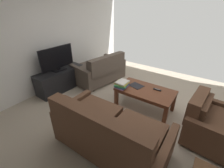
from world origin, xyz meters
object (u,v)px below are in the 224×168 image
Objects in this scene: tv_stand at (61,80)px; loose_magazine at (136,86)px; sofa_main at (109,133)px; tv_remote at (157,90)px; loveseat_near at (100,70)px; coffee_table at (145,93)px; armchair_side at (214,125)px; flat_tv at (57,58)px; book_stack at (122,84)px.

tv_stand is 2.01m from loose_magazine.
sofa_main is at bearing 158.29° from tv_stand.
tv_stand reaches higher than tv_remote.
coffee_table is at bearing 162.89° from loveseat_near.
coffee_table is 2.23m from tv_stand.
armchair_side is 1.13m from tv_remote.
tv_stand is at bearing 13.50° from tv_remote.
armchair_side is at bearing 164.36° from tv_remote.
sofa_main is 1.88× the size of flat_tv.
tv_remote is (1.08, -0.30, 0.15)m from armchair_side.
tv_remote is at bearing -65.51° from loose_magazine.
tv_stand is (2.19, -0.87, -0.11)m from sofa_main.
loveseat_near is 1.68m from coffee_table.
flat_tv is at bearing 118.02° from loose_magazine.
armchair_side is at bearing 166.87° from loveseat_near.
coffee_table is at bearing -158.70° from book_stack.
loveseat_near is 1.30× the size of coffee_table.
book_stack is (1.74, 0.00, 0.21)m from armchair_side.
armchair_side is 1.76m from book_stack.
loose_magazine is at bearing 161.70° from loveseat_near.
book_stack is (-1.71, -0.26, -0.31)m from flat_tv.
book_stack is 2.04× the size of tv_remote.
armchair_side is (-3.46, -0.27, 0.06)m from tv_stand.
coffee_table is 1.29m from armchair_side.
tv_stand is 4.64× the size of loose_magazine.
loveseat_near is at bearing -48.35° from sofa_main.
sofa_main is 1.32m from coffee_table.
coffee_table is 2.27m from flat_tv.
armchair_side is at bearing -179.86° from book_stack.
flat_tv reaches higher than tv_stand.
loose_magazine is at bearing -165.86° from tv_stand.
book_stack is at bearing 24.66° from tv_remote.
loose_magazine is at bearing -8.27° from armchair_side.
book_stack is (-1.71, -0.27, 0.27)m from tv_stand.
flat_tv reaches higher than loveseat_near.
tv_stand is (2.18, 0.45, -0.14)m from coffee_table.
armchair_side is at bearing -84.37° from loose_magazine.
book_stack is (0.47, 0.18, 0.13)m from coffee_table.
loveseat_near reaches higher than coffee_table.
loveseat_near is at bearing -121.51° from flat_tv.
armchair_side is at bearing -175.54° from tv_stand.
sofa_main reaches higher than tv_remote.
tv_stand is at bearing 58.49° from loveseat_near.
sofa_main is 1.77× the size of armchair_side.
coffee_table is (0.01, -1.32, 0.02)m from sofa_main.
book_stack is at bearing -171.20° from tv_stand.
armchair_side is at bearing 172.05° from coffee_table.
sofa_main is at bearing 112.74° from book_stack.
armchair_side reaches higher than coffee_table.
loveseat_near is 2.96m from armchair_side.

